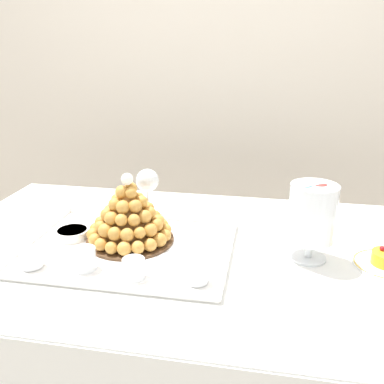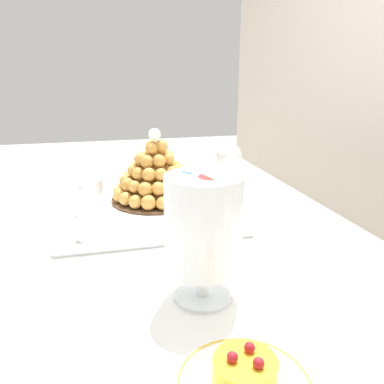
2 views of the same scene
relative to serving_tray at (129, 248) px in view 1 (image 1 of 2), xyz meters
The scene contains 11 objects.
backdrop_wall 1.27m from the serving_tray, 82.72° to the left, with size 4.80×0.10×2.50m, color silver.
buffet_table 0.19m from the serving_tray, 16.90° to the left, with size 1.51×0.91×0.80m.
serving_tray is the anchor object (origin of this frame).
croquembouche 0.09m from the serving_tray, 100.99° to the left, with size 0.26×0.26×0.21m.
dessert_cup_left 0.26m from the serving_tray, 144.64° to the right, with size 0.06×0.06×0.05m.
dessert_cup_mid_left 0.16m from the serving_tray, 117.41° to the right, with size 0.06×0.06×0.06m.
dessert_cup_centre 0.17m from the serving_tray, 66.69° to the right, with size 0.06×0.06×0.05m.
dessert_cup_mid_right 0.27m from the serving_tray, 32.99° to the right, with size 0.06×0.06×0.05m.
creme_brulee_ramekin 0.19m from the serving_tray, behind, with size 0.10×0.10×0.03m.
macaron_goblet 0.52m from the serving_tray, ahead, with size 0.13×0.13×0.23m.
wine_glass 0.29m from the serving_tray, 93.60° to the left, with size 0.08×0.08×0.16m.
Camera 1 is at (0.23, -1.08, 1.37)m, focal length 39.35 mm.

